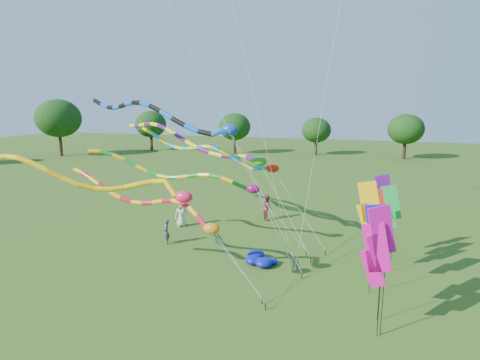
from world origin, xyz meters
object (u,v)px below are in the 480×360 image
(tube_kite_orange, at_px, (111,182))
(blue_nylon_heap, at_px, (263,258))
(tube_kite_red, at_px, (157,205))
(person_c, at_px, (267,207))
(person_a, at_px, (181,214))
(person_b, at_px, (166,232))

(tube_kite_orange, xyz_separation_m, blue_nylon_heap, (5.58, 5.29, -4.90))
(tube_kite_red, height_order, person_c, tube_kite_red)
(blue_nylon_heap, bearing_deg, person_a, 147.42)
(tube_kite_red, relative_size, person_a, 6.49)
(blue_nylon_heap, distance_m, person_c, 8.18)
(person_a, relative_size, person_b, 1.16)
(tube_kite_red, xyz_separation_m, person_b, (-1.72, 3.93, -2.83))
(tube_kite_red, height_order, tube_kite_orange, tube_kite_orange)
(tube_kite_red, bearing_deg, person_b, 130.87)
(tube_kite_red, height_order, person_a, tube_kite_red)
(tube_kite_red, distance_m, person_b, 5.14)
(person_b, bearing_deg, blue_nylon_heap, 59.02)
(person_c, bearing_deg, person_a, 87.77)
(person_a, bearing_deg, tube_kite_orange, -108.54)
(tube_kite_red, bearing_deg, tube_kite_orange, -93.57)
(tube_kite_orange, bearing_deg, person_b, 89.90)
(tube_kite_red, xyz_separation_m, person_c, (2.89, 10.87, -2.68))
(person_a, xyz_separation_m, person_b, (0.71, -3.52, -0.12))
(tube_kite_orange, relative_size, person_b, 7.92)
(tube_kite_orange, height_order, person_c, tube_kite_orange)
(person_a, bearing_deg, tube_kite_red, -99.32)
(person_a, distance_m, person_b, 3.59)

